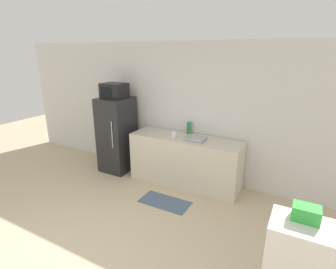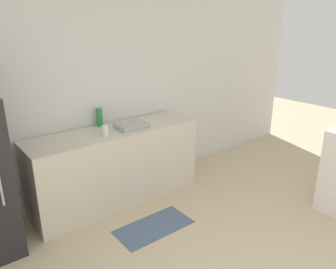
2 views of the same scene
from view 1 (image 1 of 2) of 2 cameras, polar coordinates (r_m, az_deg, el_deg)
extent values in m
cube|color=silver|center=(5.12, 2.45, 5.07)|extent=(8.00, 0.06, 2.60)
cube|color=#232326|center=(5.53, -11.04, -0.01)|extent=(0.60, 0.65, 1.53)
cylinder|color=#B7B7BC|center=(5.15, -12.08, -0.08)|extent=(0.02, 0.02, 0.54)
cube|color=black|center=(5.33, -11.62, 9.36)|extent=(0.47, 0.37, 0.29)
cube|color=black|center=(5.21, -13.37, 9.07)|extent=(0.26, 0.01, 0.17)
cube|color=beige|center=(4.95, 3.72, -5.70)|extent=(2.08, 0.62, 0.92)
cube|color=#9EA3A8|center=(4.65, 5.92, -0.90)|extent=(0.36, 0.27, 0.06)
cylinder|color=#2D7F42|center=(4.99, 4.52, 1.44)|extent=(0.08, 0.08, 0.22)
cylinder|color=silver|center=(4.73, 1.28, -0.07)|extent=(0.07, 0.07, 0.12)
cube|color=green|center=(2.71, 27.84, -14.90)|extent=(0.23, 0.16, 0.14)
cube|color=slate|center=(4.54, -0.72, -14.48)|extent=(0.84, 0.42, 0.01)
camera|label=2|loc=(3.76, -48.84, 7.33)|focal=35.00mm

